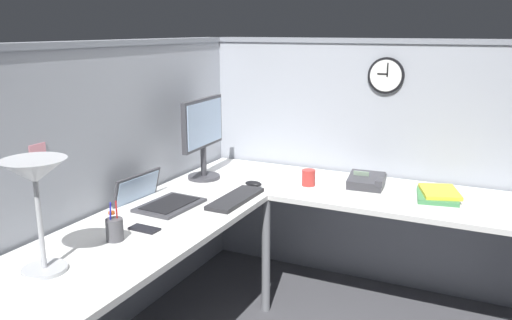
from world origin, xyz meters
TOP-DOWN VIEW (x-y plane):
  - cubicle_wall_back at (-0.36, 0.87)m, footprint 2.57×0.12m
  - cubicle_wall_right at (0.87, -0.27)m, footprint 0.12×2.37m
  - desk at (-0.15, -0.05)m, footprint 2.35×2.15m
  - monitor at (0.28, 0.64)m, footprint 0.46×0.20m
  - laptop at (-0.25, 0.62)m, footprint 0.36×0.40m
  - keyboard at (-0.02, 0.26)m, footprint 0.43×0.14m
  - computer_mouse at (0.26, 0.29)m, footprint 0.06×0.10m
  - desk_lamp_dome at (-1.10, 0.53)m, footprint 0.24×0.24m
  - pen_cup at (-0.74, 0.48)m, footprint 0.08×0.08m
  - cell_phone at (-0.58, 0.44)m, footprint 0.07×0.15m
  - office_phone at (0.52, -0.33)m, footprint 0.20×0.22m
  - book_stack at (0.50, -0.73)m, footprint 0.32×0.27m
  - coffee_mug at (0.42, 0.00)m, footprint 0.08×0.08m
  - wall_clock at (0.82, -0.34)m, footprint 0.04×0.22m
  - pinned_note_leftmost at (-0.82, 0.82)m, footprint 0.09×0.00m

SIDE VIEW (x-z plane):
  - desk at x=-0.15m, z-range 0.27..1.00m
  - cell_phone at x=-0.58m, z-range 0.73..0.74m
  - keyboard at x=-0.02m, z-range 0.73..0.75m
  - computer_mouse at x=0.26m, z-range 0.73..0.76m
  - book_stack at x=0.50m, z-range 0.73..0.77m
  - laptop at x=-0.25m, z-range 0.65..0.86m
  - office_phone at x=0.52m, z-range 0.71..0.82m
  - coffee_mug at x=0.42m, z-range 0.73..0.83m
  - pen_cup at x=-0.74m, z-range 0.69..0.87m
  - cubicle_wall_back at x=-0.36m, z-range 0.00..1.58m
  - cubicle_wall_right at x=0.87m, z-range 0.00..1.58m
  - monitor at x=0.28m, z-range 0.77..1.27m
  - desk_lamp_dome at x=-1.10m, z-range 0.87..1.32m
  - pinned_note_leftmost at x=-0.82m, z-range 1.05..1.15m
  - wall_clock at x=0.82m, z-range 1.25..1.47m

